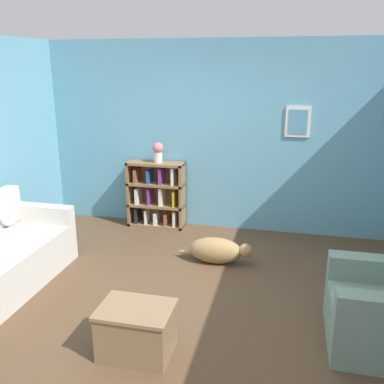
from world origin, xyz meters
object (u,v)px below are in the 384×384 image
dog (217,250)px  vase (158,151)px  coffee_table (136,329)px  bookshelf (157,195)px

dog → vase: 1.73m
vase → coffee_table: bearing=-76.4°
coffee_table → vase: vase is taller
bookshelf → dog: bearing=-43.8°
vase → bookshelf: bearing=158.1°
bookshelf → dog: bookshelf is taller
coffee_table → vase: (-0.68, 2.80, 0.88)m
bookshelf → vase: size_ratio=3.34×
bookshelf → vase: bearing=-21.9°
bookshelf → coffee_table: size_ratio=1.60×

